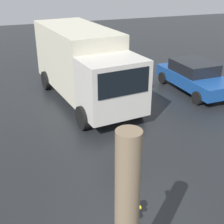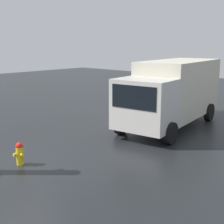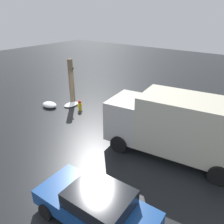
% 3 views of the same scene
% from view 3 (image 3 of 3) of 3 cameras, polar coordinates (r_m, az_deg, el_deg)
% --- Properties ---
extents(ground_plane, '(60.00, 60.00, 0.00)m').
position_cam_3_polar(ground_plane, '(16.29, -8.30, 0.47)').
color(ground_plane, black).
extents(fire_hydrant, '(0.34, 0.44, 0.78)m').
position_cam_3_polar(fire_hydrant, '(16.14, -8.40, 1.76)').
color(fire_hydrant, yellow).
rests_on(fire_hydrant, ground_plane).
extents(tree_trunk, '(0.60, 0.40, 3.43)m').
position_cam_3_polar(tree_trunk, '(17.32, -10.57, 7.93)').
color(tree_trunk, '#7F6B51').
rests_on(tree_trunk, ground_plane).
extents(delivery_truck, '(7.26, 3.34, 3.14)m').
position_cam_3_polar(delivery_truck, '(10.95, 17.49, -3.40)').
color(delivery_truck, beige).
rests_on(delivery_truck, ground_plane).
extents(pedestrian, '(0.40, 0.40, 1.86)m').
position_cam_3_polar(pedestrian, '(11.37, 5.07, -5.14)').
color(pedestrian, '#23232D').
rests_on(pedestrian, ground_plane).
extents(parked_car, '(4.40, 2.19, 1.41)m').
position_cam_3_polar(parked_car, '(8.06, -4.16, -23.16)').
color(parked_car, '#194793').
rests_on(parked_car, ground_plane).
extents(snow_pile_by_hydrant, '(1.24, 0.84, 0.39)m').
position_cam_3_polar(snow_pile_by_hydrant, '(17.24, -16.00, 1.84)').
color(snow_pile_by_hydrant, white).
rests_on(snow_pile_by_hydrant, ground_plane).
extents(snow_pile_curbside, '(0.82, 1.24, 0.17)m').
position_cam_3_polar(snow_pile_curbside, '(17.19, -10.59, 1.96)').
color(snow_pile_curbside, white).
rests_on(snow_pile_curbside, ground_plane).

